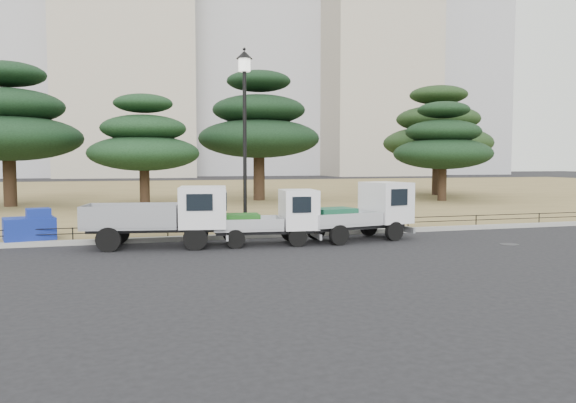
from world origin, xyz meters
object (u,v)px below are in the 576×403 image
object	(u,v)px
truck_kei_front	(274,217)
street_lamp	(245,111)
tarp_pile	(30,227)
truck_kei_rear	(364,211)
truck_large	(166,214)

from	to	relation	value
truck_kei_front	street_lamp	distance (m)	4.08
street_lamp	tarp_pile	distance (m)	8.02
truck_kei_rear	truck_large	bearing A→B (deg)	167.35
street_lamp	truck_kei_front	bearing A→B (deg)	-74.54
truck_large	truck_kei_rear	world-z (taller)	truck_kei_rear
truck_large	truck_kei_front	distance (m)	3.41
street_lamp	tarp_pile	bearing A→B (deg)	177.25
truck_large	truck_kei_rear	distance (m)	6.62
tarp_pile	street_lamp	bearing A→B (deg)	-2.75
truck_kei_front	truck_kei_rear	xyz separation A→B (m)	(3.23, 0.20, 0.10)
truck_large	street_lamp	bearing A→B (deg)	37.34
truck_large	tarp_pile	world-z (taller)	truck_large
truck_large	truck_kei_front	world-z (taller)	truck_large
tarp_pile	truck_large	bearing A→B (deg)	-23.93
truck_large	tarp_pile	distance (m)	4.58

